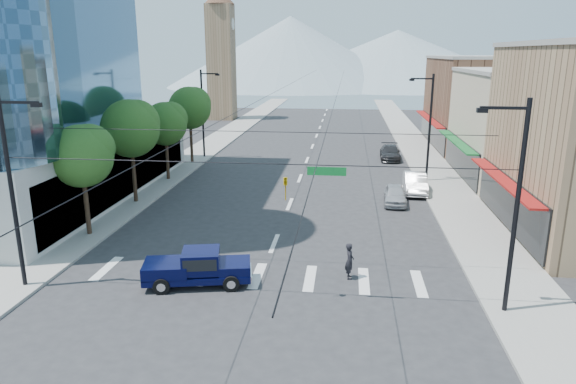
% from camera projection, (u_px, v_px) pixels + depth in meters
% --- Properties ---
extents(ground, '(160.00, 160.00, 0.00)m').
position_uv_depth(ground, '(256.00, 289.00, 23.82)').
color(ground, '#28282B').
rests_on(ground, ground).
extents(sidewalk_left, '(4.00, 120.00, 0.15)m').
position_uv_depth(sidewalk_left, '(217.00, 141.00, 63.47)').
color(sidewalk_left, gray).
rests_on(sidewalk_left, ground).
extents(sidewalk_right, '(4.00, 120.00, 0.15)m').
position_uv_depth(sidewalk_right, '(414.00, 145.00, 60.82)').
color(sidewalk_right, gray).
rests_on(sidewalk_right, ground).
extents(shop_mid, '(12.00, 14.00, 9.00)m').
position_uv_depth(shop_mid, '(537.00, 128.00, 43.44)').
color(shop_mid, tan).
rests_on(shop_mid, ground).
extents(shop_far, '(12.00, 18.00, 10.00)m').
position_uv_depth(shop_far, '(489.00, 104.00, 58.64)').
color(shop_far, brown).
rests_on(shop_far, ground).
extents(clock_tower, '(4.80, 4.80, 20.40)m').
position_uv_depth(clock_tower, '(221.00, 53.00, 82.29)').
color(clock_tower, '#8C6B4C').
rests_on(clock_tower, ground).
extents(mountain_left, '(80.00, 80.00, 22.00)m').
position_uv_depth(mountain_left, '(290.00, 52.00, 166.38)').
color(mountain_left, gray).
rests_on(mountain_left, ground).
extents(mountain_right, '(90.00, 90.00, 18.00)m').
position_uv_depth(mountain_right, '(397.00, 58.00, 172.62)').
color(mountain_right, gray).
rests_on(mountain_right, ground).
extents(tree_near, '(3.65, 3.64, 6.71)m').
position_uv_depth(tree_near, '(84.00, 154.00, 29.58)').
color(tree_near, black).
rests_on(tree_near, ground).
extents(tree_midnear, '(4.09, 4.09, 7.52)m').
position_uv_depth(tree_midnear, '(132.00, 127.00, 36.13)').
color(tree_midnear, black).
rests_on(tree_midnear, ground).
extents(tree_midfar, '(3.65, 3.64, 6.71)m').
position_uv_depth(tree_midfar, '(167.00, 122.00, 43.00)').
color(tree_midfar, black).
rests_on(tree_midfar, ground).
extents(tree_far, '(4.09, 4.09, 7.52)m').
position_uv_depth(tree_far, '(191.00, 107.00, 49.55)').
color(tree_far, black).
rests_on(tree_far, ground).
extents(signal_rig, '(21.80, 0.20, 9.00)m').
position_uv_depth(signal_rig, '(255.00, 200.00, 21.62)').
color(signal_rig, black).
rests_on(signal_rig, ground).
extents(lamp_pole_nw, '(2.00, 0.25, 9.00)m').
position_uv_depth(lamp_pole_nw, '(204.00, 110.00, 52.46)').
color(lamp_pole_nw, black).
rests_on(lamp_pole_nw, ground).
extents(lamp_pole_ne, '(2.00, 0.25, 9.00)m').
position_uv_depth(lamp_pole_ne, '(428.00, 124.00, 42.44)').
color(lamp_pole_ne, black).
rests_on(lamp_pole_ne, ground).
extents(pickup_truck, '(5.31, 2.78, 1.71)m').
position_uv_depth(pickup_truck, '(197.00, 267.00, 24.10)').
color(pickup_truck, black).
rests_on(pickup_truck, ground).
extents(pedestrian, '(0.49, 0.69, 1.80)m').
position_uv_depth(pedestrian, '(350.00, 261.00, 24.80)').
color(pedestrian, black).
rests_on(pedestrian, ground).
extents(parked_car_near, '(1.84, 4.09, 1.36)m').
position_uv_depth(parked_car_near, '(395.00, 195.00, 37.21)').
color(parked_car_near, '#B7B8BC').
rests_on(parked_car_near, ground).
extents(parked_car_mid, '(1.83, 4.80, 1.56)m').
position_uv_depth(parked_car_mid, '(415.00, 183.00, 40.11)').
color(parked_car_mid, white).
rests_on(parked_car_mid, ground).
extents(parked_car_far, '(2.15, 5.00, 1.44)m').
position_uv_depth(parked_car_far, '(390.00, 153.00, 52.67)').
color(parked_car_far, '#29282B').
rests_on(parked_car_far, ground).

